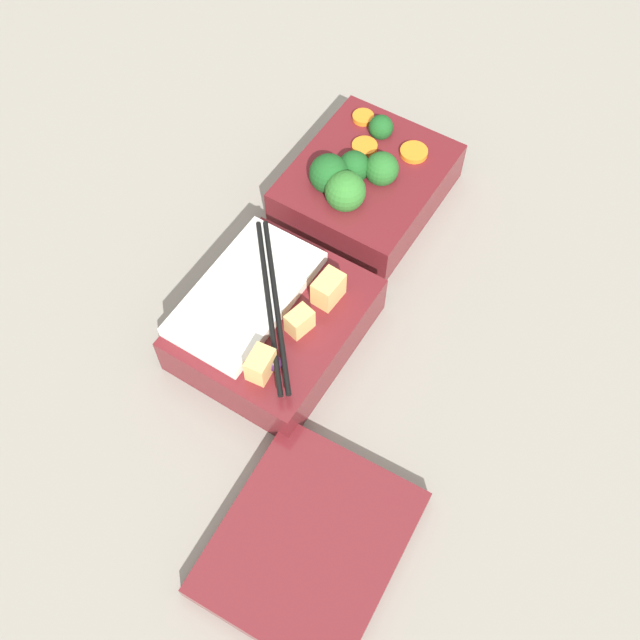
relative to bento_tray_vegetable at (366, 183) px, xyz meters
name	(u,v)px	position (x,y,z in m)	size (l,w,h in m)	color
ground_plane	(315,264)	(0.10, 0.00, -0.03)	(3.00, 3.00, 0.00)	gray
bento_tray_vegetable	(366,183)	(0.00, 0.00, 0.00)	(0.18, 0.15, 0.08)	maroon
bento_tray_rice	(272,321)	(0.20, 0.01, 0.00)	(0.18, 0.15, 0.08)	maroon
bento_lid	(310,543)	(0.35, 0.15, -0.02)	(0.17, 0.15, 0.02)	maroon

